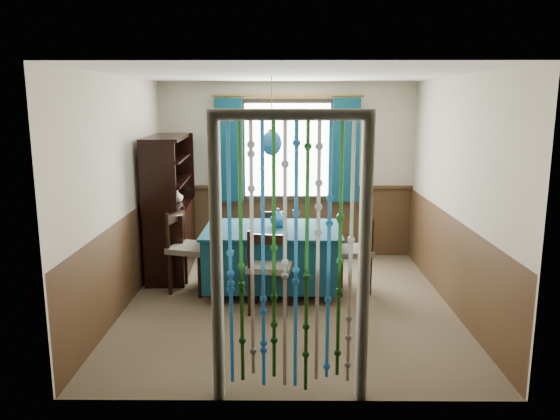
{
  "coord_description": "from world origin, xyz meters",
  "views": [
    {
      "loc": [
        -0.05,
        -5.77,
        2.23
      ],
      "look_at": [
        -0.09,
        0.37,
        1.0
      ],
      "focal_mm": 35.0,
      "sensor_mm": 36.0,
      "label": 1
    }
  ],
  "objects_px": {
    "chair_far": "(273,240)",
    "chair_left": "(189,249)",
    "chair_right": "(354,251)",
    "pendant_lamp": "(272,143)",
    "dining_table": "(272,255)",
    "chair_near": "(270,268)",
    "vase_sideboard": "(178,195)",
    "sideboard": "(170,226)",
    "vase_table": "(278,218)",
    "bowl_shelf": "(167,182)"
  },
  "relations": [
    {
      "from": "chair_far",
      "to": "vase_table",
      "type": "bearing_deg",
      "value": 99.04
    },
    {
      "from": "pendant_lamp",
      "to": "vase_sideboard",
      "type": "bearing_deg",
      "value": 142.37
    },
    {
      "from": "dining_table",
      "to": "sideboard",
      "type": "xyz_separation_m",
      "value": [
        -1.36,
        0.75,
        0.18
      ]
    },
    {
      "from": "sideboard",
      "to": "vase_sideboard",
      "type": "bearing_deg",
      "value": 73.01
    },
    {
      "from": "vase_table",
      "to": "chair_far",
      "type": "bearing_deg",
      "value": 96.62
    },
    {
      "from": "chair_left",
      "to": "pendant_lamp",
      "type": "bearing_deg",
      "value": 105.94
    },
    {
      "from": "pendant_lamp",
      "to": "vase_table",
      "type": "distance_m",
      "value": 0.91
    },
    {
      "from": "vase_sideboard",
      "to": "chair_right",
      "type": "bearing_deg",
      "value": -23.33
    },
    {
      "from": "chair_left",
      "to": "chair_right",
      "type": "height_order",
      "value": "chair_left"
    },
    {
      "from": "chair_left",
      "to": "chair_right",
      "type": "bearing_deg",
      "value": 106.91
    },
    {
      "from": "chair_far",
      "to": "bowl_shelf",
      "type": "xyz_separation_m",
      "value": [
        -1.29,
        -0.35,
        0.82
      ]
    },
    {
      "from": "bowl_shelf",
      "to": "chair_left",
      "type": "bearing_deg",
      "value": -52.13
    },
    {
      "from": "chair_far",
      "to": "vase_table",
      "type": "distance_m",
      "value": 0.77
    },
    {
      "from": "sideboard",
      "to": "bowl_shelf",
      "type": "relative_size",
      "value": 8.37
    },
    {
      "from": "chair_near",
      "to": "bowl_shelf",
      "type": "xyz_separation_m",
      "value": [
        -1.28,
        1.06,
        0.76
      ]
    },
    {
      "from": "chair_far",
      "to": "vase_sideboard",
      "type": "xyz_separation_m",
      "value": [
        -1.29,
        0.24,
        0.55
      ]
    },
    {
      "from": "chair_right",
      "to": "pendant_lamp",
      "type": "relative_size",
      "value": 1.04
    },
    {
      "from": "sideboard",
      "to": "vase_sideboard",
      "type": "xyz_separation_m",
      "value": [
        0.06,
        0.24,
        0.37
      ]
    },
    {
      "from": "bowl_shelf",
      "to": "dining_table",
      "type": "bearing_deg",
      "value": -17.55
    },
    {
      "from": "chair_left",
      "to": "vase_sideboard",
      "type": "xyz_separation_m",
      "value": [
        -0.31,
        0.99,
        0.47
      ]
    },
    {
      "from": "dining_table",
      "to": "vase_sideboard",
      "type": "relative_size",
      "value": 9.25
    },
    {
      "from": "chair_far",
      "to": "pendant_lamp",
      "type": "bearing_deg",
      "value": 92.69
    },
    {
      "from": "chair_right",
      "to": "vase_table",
      "type": "height_order",
      "value": "vase_table"
    },
    {
      "from": "chair_near",
      "to": "vase_sideboard",
      "type": "xyz_separation_m",
      "value": [
        -1.28,
        1.65,
        0.49
      ]
    },
    {
      "from": "pendant_lamp",
      "to": "dining_table",
      "type": "bearing_deg",
      "value": 116.57
    },
    {
      "from": "chair_far",
      "to": "vase_sideboard",
      "type": "height_order",
      "value": "vase_sideboard"
    },
    {
      "from": "sideboard",
      "to": "chair_near",
      "type": "bearing_deg",
      "value": -49.5
    },
    {
      "from": "chair_near",
      "to": "chair_right",
      "type": "xyz_separation_m",
      "value": [
        0.98,
        0.68,
        -0.01
      ]
    },
    {
      "from": "chair_left",
      "to": "vase_table",
      "type": "height_order",
      "value": "chair_left"
    },
    {
      "from": "chair_right",
      "to": "bowl_shelf",
      "type": "distance_m",
      "value": 2.42
    },
    {
      "from": "chair_left",
      "to": "vase_table",
      "type": "bearing_deg",
      "value": 112.31
    },
    {
      "from": "chair_far",
      "to": "pendant_lamp",
      "type": "xyz_separation_m",
      "value": [
        0.0,
        -0.76,
        1.33
      ]
    },
    {
      "from": "chair_left",
      "to": "bowl_shelf",
      "type": "bearing_deg",
      "value": -125.65
    },
    {
      "from": "sideboard",
      "to": "vase_sideboard",
      "type": "height_order",
      "value": "sideboard"
    },
    {
      "from": "vase_table",
      "to": "dining_table",
      "type": "bearing_deg",
      "value": -121.2
    },
    {
      "from": "chair_right",
      "to": "vase_sideboard",
      "type": "distance_m",
      "value": 2.51
    },
    {
      "from": "chair_left",
      "to": "dining_table",
      "type": "bearing_deg",
      "value": 105.94
    },
    {
      "from": "chair_far",
      "to": "chair_left",
      "type": "bearing_deg",
      "value": 39.78
    },
    {
      "from": "chair_near",
      "to": "sideboard",
      "type": "distance_m",
      "value": 1.95
    },
    {
      "from": "vase_sideboard",
      "to": "chair_left",
      "type": "bearing_deg",
      "value": -72.54
    },
    {
      "from": "chair_left",
      "to": "vase_sideboard",
      "type": "distance_m",
      "value": 1.14
    },
    {
      "from": "sideboard",
      "to": "vase_sideboard",
      "type": "distance_m",
      "value": 0.44
    },
    {
      "from": "chair_left",
      "to": "chair_right",
      "type": "xyz_separation_m",
      "value": [
        1.95,
        0.01,
        -0.03
      ]
    },
    {
      "from": "pendant_lamp",
      "to": "bowl_shelf",
      "type": "relative_size",
      "value": 4.09
    },
    {
      "from": "chair_near",
      "to": "sideboard",
      "type": "height_order",
      "value": "sideboard"
    },
    {
      "from": "pendant_lamp",
      "to": "vase_sideboard",
      "type": "distance_m",
      "value": 1.81
    },
    {
      "from": "sideboard",
      "to": "bowl_shelf",
      "type": "height_order",
      "value": "sideboard"
    },
    {
      "from": "bowl_shelf",
      "to": "chair_near",
      "type": "bearing_deg",
      "value": -39.62
    },
    {
      "from": "chair_near",
      "to": "vase_sideboard",
      "type": "height_order",
      "value": "vase_sideboard"
    },
    {
      "from": "bowl_shelf",
      "to": "chair_far",
      "type": "bearing_deg",
      "value": 15.1
    }
  ]
}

